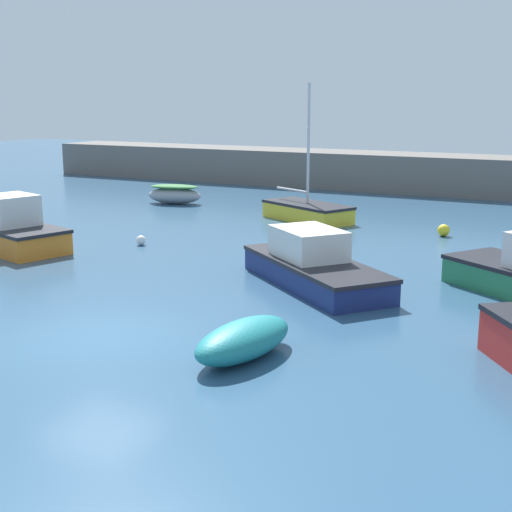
# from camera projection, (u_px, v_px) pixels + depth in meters

# --- Properties ---
(ground_plane) EXTENTS (120.00, 120.00, 0.20)m
(ground_plane) POSITION_uv_depth(u_px,v_px,m) (98.00, 339.00, 16.55)
(ground_plane) COLOR #2D5170
(harbor_breakwater) EXTENTS (50.74, 3.86, 2.16)m
(harbor_breakwater) POSITION_uv_depth(u_px,v_px,m) (421.00, 173.00, 41.27)
(harbor_breakwater) COLOR #66605B
(harbor_breakwater) RESTS_ON ground_plane
(open_tender_yellow) EXTENTS (1.63, 3.01, 0.79)m
(open_tender_yellow) POSITION_uv_depth(u_px,v_px,m) (244.00, 340.00, 14.99)
(open_tender_yellow) COLOR teal
(open_tender_yellow) RESTS_ON ground_plane
(rowboat_with_red_cover) EXTENTS (3.05, 1.82, 1.00)m
(rowboat_with_red_cover) POSITION_uv_depth(u_px,v_px,m) (174.00, 194.00, 36.78)
(rowboat_with_red_cover) COLOR gray
(rowboat_with_red_cover) RESTS_ON ground_plane
(cabin_cruiser_white) EXTENTS (5.79, 5.20, 1.62)m
(cabin_cruiser_white) POSITION_uv_depth(u_px,v_px,m) (313.00, 265.00, 20.81)
(cabin_cruiser_white) COLOR navy
(cabin_cruiser_white) RESTS_ON ground_plane
(sailboat_tall_mast) EXTENTS (4.69, 3.55, 6.00)m
(sailboat_tall_mast) POSITION_uv_depth(u_px,v_px,m) (307.00, 211.00, 31.73)
(sailboat_tall_mast) COLOR yellow
(sailboat_tall_mast) RESTS_ON ground_plane
(motorboat_grey_hull) EXTENTS (6.01, 3.65, 1.98)m
(motorboat_grey_hull) POSITION_uv_depth(u_px,v_px,m) (8.00, 230.00, 25.88)
(motorboat_grey_hull) COLOR orange
(motorboat_grey_hull) RESTS_ON ground_plane
(mooring_buoy_yellow) EXTENTS (0.48, 0.48, 0.48)m
(mooring_buoy_yellow) POSITION_uv_depth(u_px,v_px,m) (444.00, 230.00, 28.16)
(mooring_buoy_yellow) COLOR yellow
(mooring_buoy_yellow) RESTS_ON ground_plane
(mooring_buoy_white) EXTENTS (0.36, 0.36, 0.36)m
(mooring_buoy_white) POSITION_uv_depth(u_px,v_px,m) (141.00, 240.00, 26.51)
(mooring_buoy_white) COLOR white
(mooring_buoy_white) RESTS_ON ground_plane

